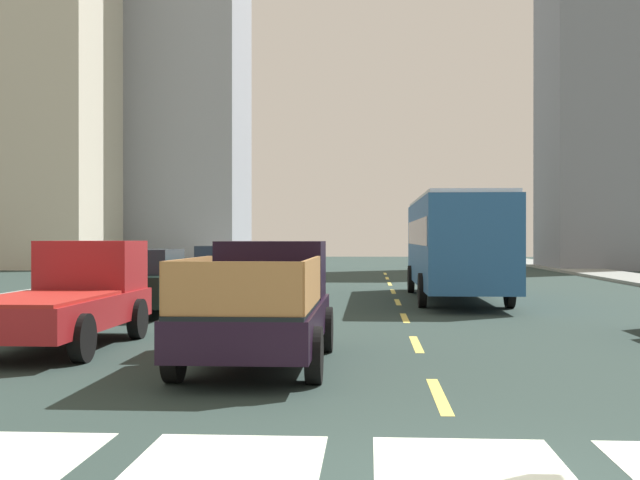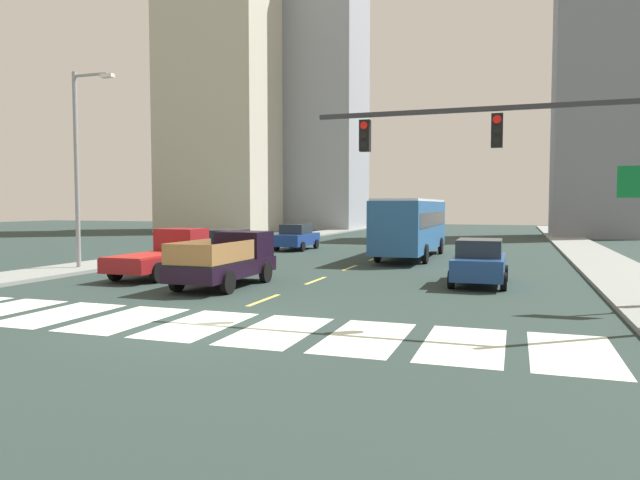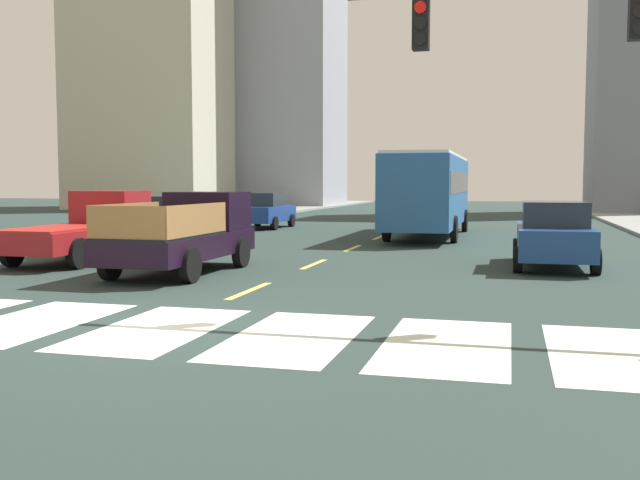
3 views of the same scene
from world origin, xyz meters
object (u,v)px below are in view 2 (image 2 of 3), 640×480
Objects in this scene: pickup_stakebed at (229,260)px; sedan_mid at (297,237)px; city_bus at (411,224)px; traffic_signal_gantry at (543,156)px; pickup_dark at (166,254)px; streetlight_left at (79,162)px; sedan_near_left at (480,262)px; sedan_far at (229,246)px.

sedan_mid is at bearing 105.20° from pickup_stakebed.
traffic_signal_gantry is at bearing -70.81° from city_bus.
traffic_signal_gantry reaches higher than city_bus.
pickup_stakebed is at bearing -20.74° from pickup_dark.
streetlight_left reaches higher than pickup_dark.
sedan_mid is at bearing 124.70° from traffic_signal_gantry.
sedan_mid is at bearing 71.46° from streetlight_left.
streetlight_left reaches higher than city_bus.
pickup_stakebed reaches higher than sedan_near_left.
sedan_far is 0.49× the size of streetlight_left.
pickup_dark is 6.35m from streetlight_left.
pickup_dark is at bearing -6.04° from streetlight_left.
traffic_signal_gantry is (10.73, -4.07, 3.25)m from pickup_stakebed.
city_bus reaches higher than sedan_mid.
pickup_stakebed is 17.35m from sedan_mid.
sedan_near_left is at bearing 9.56° from pickup_dark.
sedan_far is at bearing 158.25° from sedan_near_left.
streetlight_left is at bearing 177.23° from pickup_dark.
city_bus is at bearing 57.41° from pickup_dark.
pickup_stakebed is 0.58× the size of streetlight_left.
pickup_dark reaches higher than sedan_mid.
sedan_far is (-8.62, -5.57, -1.09)m from city_bus.
city_bus is 2.45× the size of sedan_far.
streetlight_left is at bearing -179.19° from sedan_near_left.
sedan_far is at bearing -91.18° from sedan_mid.
sedan_mid is 0.49× the size of streetlight_left.
pickup_dark is 12.80m from sedan_near_left.
traffic_signal_gantry is (14.60, -5.79, 3.26)m from pickup_dark.
sedan_mid is at bearing 86.46° from sedan_far.
sedan_mid is (-8.33, 3.59, -1.09)m from city_bus.
sedan_far is (-4.10, 7.76, -0.08)m from pickup_stakebed.
traffic_signal_gantry is (14.83, -11.82, 3.32)m from sedan_far.
sedan_far is at bearing 120.38° from pickup_stakebed.
sedan_mid is at bearing 93.03° from pickup_dark.
city_bus reaches higher than pickup_dark.
traffic_signal_gantry reaches higher than pickup_dark.
pickup_dark is (-3.87, 1.73, -0.02)m from pickup_stakebed.
sedan_mid is at bearing 156.21° from city_bus.
streetlight_left is (-17.59, -0.89, 4.11)m from sedan_near_left.
city_bus is 17.54m from streetlight_left.
city_bus is 9.14m from sedan_mid.
sedan_near_left is 8.14m from traffic_signal_gantry.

